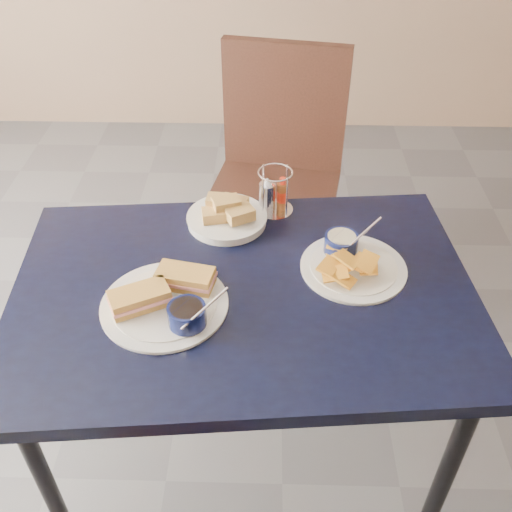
{
  "coord_description": "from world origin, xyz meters",
  "views": [
    {
      "loc": [
        -0.06,
        -0.94,
        1.73
      ],
      "look_at": [
        -0.09,
        0.16,
        0.82
      ],
      "focal_mm": 40.0,
      "sensor_mm": 36.0,
      "label": 1
    }
  ],
  "objects_px": {
    "dining_table": "(244,307)",
    "chair_far": "(274,163)",
    "plantain_plate": "(349,259)",
    "bread_basket": "(227,215)",
    "condiment_caddy": "(273,194)",
    "sandwich_plate": "(168,299)"
  },
  "relations": [
    {
      "from": "plantain_plate",
      "to": "dining_table",
      "type": "bearing_deg",
      "value": -160.7
    },
    {
      "from": "chair_far",
      "to": "bread_basket",
      "type": "xyz_separation_m",
      "value": [
        -0.14,
        -0.63,
        0.19
      ]
    },
    {
      "from": "chair_far",
      "to": "condiment_caddy",
      "type": "bearing_deg",
      "value": -90.57
    },
    {
      "from": "sandwich_plate",
      "to": "bread_basket",
      "type": "height_order",
      "value": "sandwich_plate"
    },
    {
      "from": "plantain_plate",
      "to": "bread_basket",
      "type": "distance_m",
      "value": 0.38
    },
    {
      "from": "plantain_plate",
      "to": "condiment_caddy",
      "type": "height_order",
      "value": "condiment_caddy"
    },
    {
      "from": "chair_far",
      "to": "dining_table",
      "type": "bearing_deg",
      "value": -94.93
    },
    {
      "from": "dining_table",
      "to": "sandwich_plate",
      "type": "relative_size",
      "value": 3.84
    },
    {
      "from": "dining_table",
      "to": "condiment_caddy",
      "type": "height_order",
      "value": "condiment_caddy"
    },
    {
      "from": "plantain_plate",
      "to": "bread_basket",
      "type": "height_order",
      "value": "plantain_plate"
    },
    {
      "from": "chair_far",
      "to": "plantain_plate",
      "type": "distance_m",
      "value": 0.85
    },
    {
      "from": "dining_table",
      "to": "condiment_caddy",
      "type": "distance_m",
      "value": 0.37
    },
    {
      "from": "sandwich_plate",
      "to": "condiment_caddy",
      "type": "xyz_separation_m",
      "value": [
        0.25,
        0.41,
        0.03
      ]
    },
    {
      "from": "dining_table",
      "to": "chair_far",
      "type": "xyz_separation_m",
      "value": [
        0.08,
        0.9,
        -0.1
      ]
    },
    {
      "from": "chair_far",
      "to": "sandwich_plate",
      "type": "relative_size",
      "value": 3.17
    },
    {
      "from": "sandwich_plate",
      "to": "plantain_plate",
      "type": "distance_m",
      "value": 0.48
    },
    {
      "from": "plantain_plate",
      "to": "condiment_caddy",
      "type": "xyz_separation_m",
      "value": [
        -0.2,
        0.24,
        0.04
      ]
    },
    {
      "from": "dining_table",
      "to": "sandwich_plate",
      "type": "xyz_separation_m",
      "value": [
        -0.18,
        -0.07,
        0.09
      ]
    },
    {
      "from": "condiment_caddy",
      "to": "plantain_plate",
      "type": "bearing_deg",
      "value": -50.79
    },
    {
      "from": "chair_far",
      "to": "condiment_caddy",
      "type": "distance_m",
      "value": 0.6
    },
    {
      "from": "sandwich_plate",
      "to": "condiment_caddy",
      "type": "bearing_deg",
      "value": 58.45
    },
    {
      "from": "chair_far",
      "to": "plantain_plate",
      "type": "height_order",
      "value": "chair_far"
    }
  ]
}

